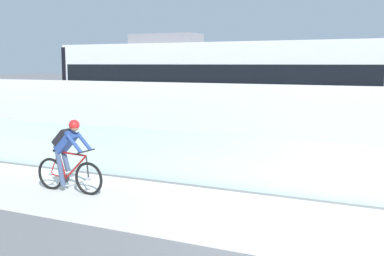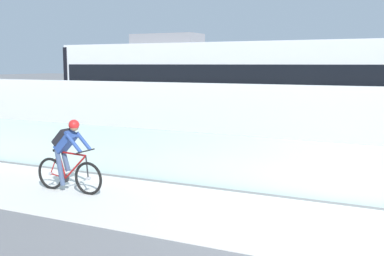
% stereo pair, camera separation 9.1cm
% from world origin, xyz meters
% --- Properties ---
extents(ground_plane, '(200.00, 200.00, 0.00)m').
position_xyz_m(ground_plane, '(0.00, 0.00, 0.00)').
color(ground_plane, slate).
extents(bike_path_deck, '(32.00, 3.20, 0.01)m').
position_xyz_m(bike_path_deck, '(0.00, 0.00, 0.01)').
color(bike_path_deck, silver).
rests_on(bike_path_deck, ground).
extents(glass_parapet, '(32.00, 0.05, 1.23)m').
position_xyz_m(glass_parapet, '(0.00, 1.85, 0.61)').
color(glass_parapet, '#ADC6C1').
rests_on(glass_parapet, ground).
extents(concrete_barrier_wall, '(32.00, 0.36, 2.28)m').
position_xyz_m(concrete_barrier_wall, '(0.00, 3.65, 1.14)').
color(concrete_barrier_wall, silver).
rests_on(concrete_barrier_wall, ground).
extents(tram_rail_near, '(32.00, 0.08, 0.01)m').
position_xyz_m(tram_rail_near, '(0.00, 6.13, 0.00)').
color(tram_rail_near, '#595654').
rests_on(tram_rail_near, ground).
extents(tram_rail_far, '(32.00, 0.08, 0.01)m').
position_xyz_m(tram_rail_far, '(0.00, 7.57, 0.00)').
color(tram_rail_far, '#595654').
rests_on(tram_rail_far, ground).
extents(tram, '(11.06, 2.54, 3.81)m').
position_xyz_m(tram, '(-4.90, 6.85, 1.89)').
color(tram, silver).
rests_on(tram, ground).
extents(cyclist_on_bike, '(1.77, 0.58, 1.61)m').
position_xyz_m(cyclist_on_bike, '(-5.44, -0.00, 0.80)').
color(cyclist_on_bike, black).
rests_on(cyclist_on_bike, ground).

